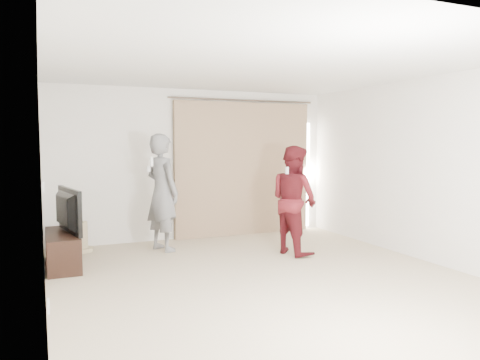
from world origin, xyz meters
name	(u,v)px	position (x,y,z in m)	size (l,w,h in m)	color
floor	(264,279)	(0.00, 0.00, 0.00)	(5.50, 5.50, 0.00)	#C5B094
wall_back	(195,164)	(0.00, 2.75, 1.30)	(5.00, 0.04, 2.60)	silver
wall_left	(42,181)	(-2.50, 0.00, 1.30)	(0.04, 5.50, 2.60)	silver
ceiling	(265,66)	(0.00, 0.00, 2.60)	(5.00, 5.50, 0.01)	silver
curtain	(244,169)	(0.91, 2.68, 1.20)	(2.80, 0.11, 2.46)	tan
tv_console	(63,250)	(-2.27, 1.60, 0.23)	(0.42, 1.20, 0.46)	black
tv	(61,211)	(-2.27, 1.60, 0.76)	(1.05, 0.14, 0.61)	black
scratching_post	(81,240)	(-1.96, 2.40, 0.19)	(0.35, 0.35, 0.47)	tan
person_man	(162,192)	(-0.78, 2.00, 0.91)	(0.66, 0.78, 1.82)	slate
person_woman	(294,200)	(1.00, 1.02, 0.82)	(0.77, 0.90, 1.64)	#501116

